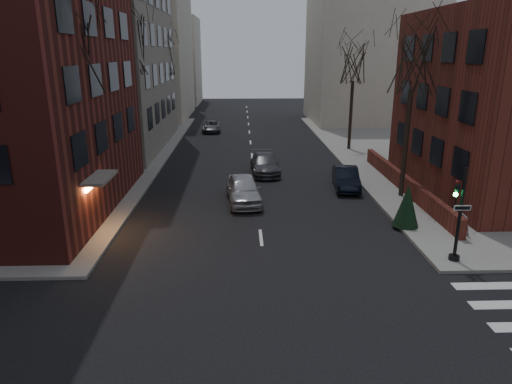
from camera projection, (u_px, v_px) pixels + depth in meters
The scene contains 18 objects.
low_wall_right at pixel (404, 183), 28.63m from camera, with size 0.35×16.00×1.00m, color maroon.
building_distant_la at pixel (133, 48), 59.80m from camera, with size 14.00×16.00×18.00m, color beige.
building_distant_ra at pixel (369, 56), 56.25m from camera, with size 14.00×14.00×16.00m, color beige.
building_distant_lb at pixel (169, 61), 76.68m from camera, with size 10.00×12.00×14.00m, color beige.
traffic_signal at pixel (458, 221), 18.66m from camera, with size 0.76×0.44×4.00m.
tree_left_a at pixel (69, 53), 20.99m from camera, with size 4.18×4.18×10.26m.
tree_left_b at pixel (129, 46), 32.32m from camera, with size 4.40×4.40×10.80m.
tree_left_c at pixel (162, 57), 45.95m from camera, with size 3.96×3.96×9.72m.
tree_right_a at pixel (414, 61), 25.48m from camera, with size 3.96×3.96×9.72m.
tree_right_b at pixel (354, 63), 38.98m from camera, with size 3.74×3.74×9.18m.
streetlamp_near at pixel (130, 120), 29.89m from camera, with size 0.36×0.36×6.28m.
streetlamp_far at pixel (173, 93), 48.99m from camera, with size 0.36×0.36×6.28m.
parked_sedan at pixel (346, 178), 29.50m from camera, with size 1.47×4.23×1.39m, color black.
car_lane_silver at pixel (243, 189), 26.73m from camera, with size 1.88×4.68×1.60m, color #A9A8AE.
car_lane_gray at pixel (265, 164), 33.18m from camera, with size 1.95×4.81×1.39m, color #3E3E43.
car_lane_far at pixel (211, 126), 50.55m from camera, with size 1.96×4.25×1.18m, color #47464C.
sandwich_board at pixel (461, 225), 21.72m from camera, with size 0.43×0.61×0.98m, color white.
evergreen_shrub at pixel (407, 206), 22.62m from camera, with size 1.28×1.28×2.13m, color #16311D.
Camera 1 is at (-0.89, -8.21, 8.53)m, focal length 32.00 mm.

